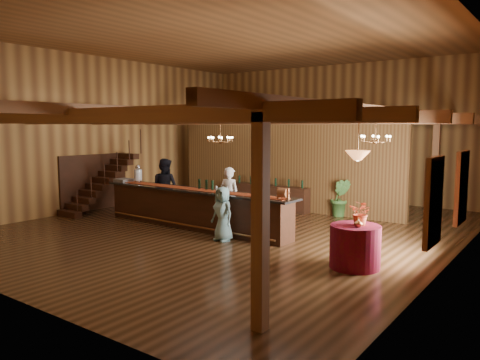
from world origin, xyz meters
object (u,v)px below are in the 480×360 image
Objects in this scene: tasting_bar at (194,208)px; floor_plant at (341,198)px; staff_second at (165,188)px; beverage_dispenser at (138,174)px; guest at (223,214)px; backbar_shelf at (269,197)px; pendant_lamp at (358,155)px; chandelier_left at (220,139)px; chandelier_right at (376,138)px; bartender at (230,197)px; raffle_drum at (283,193)px; round_table at (355,247)px.

floor_plant is at bearing 57.41° from tasting_bar.
staff_second reaches higher than tasting_bar.
guest is at bearing -11.91° from beverage_dispenser.
backbar_shelf is at bearing -132.60° from staff_second.
floor_plant is at bearing 116.93° from pendant_lamp.
pendant_lamp is at bearing -43.75° from backbar_shelf.
beverage_dispenser reaches higher than tasting_bar.
chandelier_left and pendant_lamp have the same top height.
tasting_bar is 8.67× the size of chandelier_right.
floor_plant is at bearing 86.67° from guest.
floor_plant is (4.75, 3.44, -0.34)m from staff_second.
pendant_lamp is at bearing -24.75° from chandelier_left.
staff_second is (-6.69, -1.15, -1.71)m from chandelier_right.
chandelier_right is (5.08, 0.20, 0.10)m from chandelier_left.
guest is (3.62, -1.49, -0.25)m from staff_second.
guest is at bearing 176.86° from pendant_lamp.
backbar_shelf is 3.33m from bartender.
guest reaches higher than backbar_shelf.
beverage_dispenser reaches higher than raffle_drum.
raffle_drum is 0.24× the size of guest.
round_table is 0.59× the size of bartender.
raffle_drum is 2.65m from pendant_lamp.
beverage_dispenser is at bearing 33.50° from staff_second.
beverage_dispenser is at bearing 172.15° from round_table.
chandelier_left is at bearing -44.32° from bartender.
chandelier_right is (4.63, -2.08, 2.25)m from backbar_shelf.
bartender is at bearing -40.91° from chandelier_left.
chandelier_left is 0.41× the size of staff_second.
round_table is 6.67m from chandelier_left.
pendant_lamp is 5.17m from bartender.
staff_second is at bearing -149.38° from chandelier_left.
backbar_shelf is 7.50m from pendant_lamp.
staff_second is at bearing 170.30° from raffle_drum.
staff_second is (-1.61, -0.95, -1.62)m from chandelier_left.
pendant_lamp is at bearing -63.07° from floor_plant.
bartender reaches higher than guest.
staff_second is at bearing 43.59° from beverage_dispenser.
tasting_bar is 1.87m from guest.
round_table is 7.57m from staff_second.
floor_plant is (1.13, 4.93, -0.09)m from guest.
floor_plant is (-2.61, 5.13, 0.17)m from round_table.
raffle_drum is (5.71, -0.27, -0.11)m from beverage_dispenser.
pendant_lamp is at bearing -19.93° from raffle_drum.
round_table is (7.98, -1.10, -0.98)m from beverage_dispenser.
chandelier_left is (-3.47, 1.82, 1.26)m from raffle_drum.
round_table is at bearing -19.93° from raffle_drum.
round_table is at bearing -7.85° from beverage_dispenser.
staff_second is at bearing 167.03° from round_table.
backbar_shelf is at bearing 54.94° from beverage_dispenser.
staff_second is at bearing 160.96° from tasting_bar.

